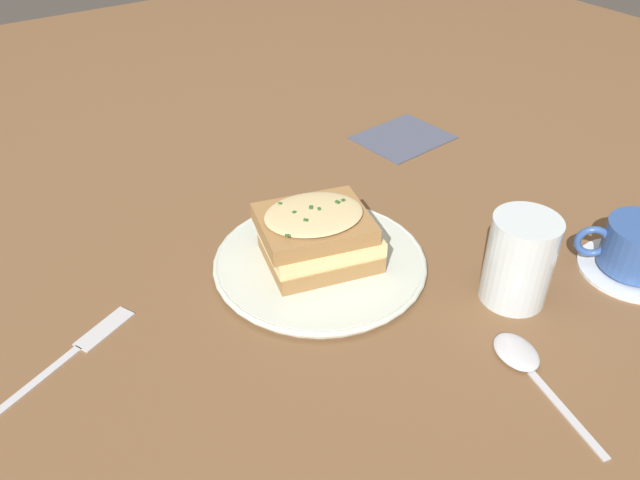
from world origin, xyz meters
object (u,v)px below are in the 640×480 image
Objects in this scene: water_glass at (519,260)px; spoon at (522,359)px; fork at (80,348)px; teacup_with_saucer at (637,251)px; sandwich at (317,236)px; napkin at (403,137)px; dinner_plate at (320,262)px.

water_glass reaches higher than spoon.
water_glass is at bearing 41.00° from fork.
teacup_with_saucer is 0.74× the size of fork.
teacup_with_saucer reaches higher than fork.
water_glass is 0.65× the size of spoon.
sandwich is 0.90× the size of fork.
fork is at bearing 21.64° from teacup_with_saucer.
fork is (-0.58, 0.24, -0.03)m from teacup_with_saucer.
sandwich is 1.07× the size of napkin.
spoon is at bearing 28.77° from fork.
sandwich is 0.94× the size of spoon.
teacup_with_saucer is (0.30, -0.21, 0.02)m from dinner_plate.
water_glass is at bearing 26.65° from teacup_with_saucer.
fork is 0.61m from napkin.
sandwich is 0.28m from fork.
napkin is (0.30, 0.20, -0.01)m from dinner_plate.
water_glass is (0.15, -0.17, 0.01)m from sandwich.
sandwich is 0.23m from water_glass.
sandwich is at bearing 121.88° from spoon.
napkin is (0.22, 0.44, -0.00)m from spoon.
water_glass is (-0.15, 0.05, 0.02)m from teacup_with_saucer.
dinner_plate is 1.59× the size of spoon.
fork is at bearing 156.53° from spoon.
sandwich reaches higher than napkin.
dinner_plate is 0.04m from sandwich.
teacup_with_saucer is at bearing 19.66° from spoon.
napkin is (0.15, 0.37, -0.05)m from water_glass.
fork is (-0.28, 0.02, -0.04)m from sandwich.
water_glass reaches higher than fork.
dinner_plate is 1.80× the size of napkin.
spoon reaches higher than fork.
teacup_with_saucer is 0.88× the size of napkin.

